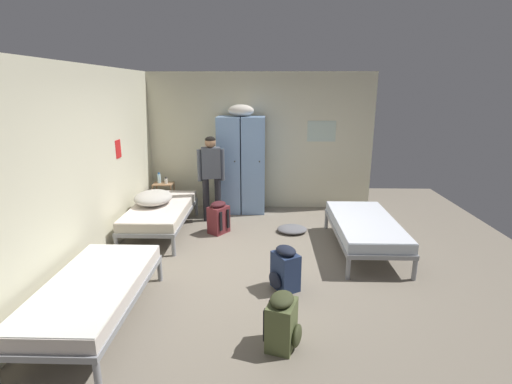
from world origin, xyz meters
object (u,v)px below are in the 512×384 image
bedding_heap (153,198)px  clothes_pile_grey (292,229)px  bed_left_front (93,290)px  bed_left_rear (161,211)px  lotion_bottle (166,181)px  shelf_unit (164,194)px  person_traveler (211,171)px  water_bottle (159,178)px  locker_bank (242,163)px  backpack_navy (285,269)px  bed_right (365,226)px  backpack_olive (283,322)px  backpack_maroon (218,218)px

bedding_heap → clothes_pile_grey: bedding_heap is taller
clothes_pile_grey → bed_left_front: bearing=-129.7°
bed_left_rear → bedding_heap: 0.26m
lotion_bottle → shelf_unit: bearing=150.3°
person_traveler → water_bottle: 1.25m
locker_bank → backpack_navy: (0.71, -3.03, -0.71)m
shelf_unit → bed_right: (3.48, -1.78, 0.04)m
bed_left_front → bed_left_rear: bearing=90.0°
bed_left_front → clothes_pile_grey: 3.47m
backpack_navy → bed_left_front: bearing=-159.0°
locker_bank → bedding_heap: locker_bank is taller
bed_right → lotion_bottle: bearing=153.0°
bed_right → bedding_heap: size_ratio=2.58×
backpack_olive → clothes_pile_grey: (0.28, 2.98, -0.21)m
bedding_heap → backpack_olive: 3.60m
locker_bank → backpack_navy: size_ratio=3.76×
bedding_heap → backpack_maroon: 1.13m
backpack_olive → locker_bank: bearing=98.9°
clothes_pile_grey → shelf_unit: bearing=156.5°
locker_bank → bed_right: bearing=-43.4°
bedding_heap → clothes_pile_grey: bearing=0.8°
shelf_unit → backpack_olive: 4.59m
backpack_maroon → shelf_unit: bearing=137.0°
bed_left_front → lotion_bottle: size_ratio=14.18×
person_traveler → clothes_pile_grey: person_traveler is taller
locker_bank → water_bottle: locker_bank is taller
bed_left_rear → backpack_maroon: bearing=1.6°
bedding_heap → shelf_unit: bearing=96.5°
bed_left_rear → backpack_olive: 3.48m
water_bottle → lotion_bottle: size_ratio=1.55×
bedding_heap → backpack_navy: bedding_heap is taller
locker_bank → shelf_unit: (-1.53, -0.06, -0.62)m
lotion_bottle → bedding_heap: bearing=-87.0°
bed_left_front → person_traveler: bearing=76.5°
locker_bank → bed_left_rear: (-1.28, -1.21, -0.59)m
water_bottle → lotion_bottle: (0.15, -0.06, -0.04)m
backpack_olive → bed_left_front: bearing=170.6°
locker_bank → backpack_maroon: size_ratio=3.76×
water_bottle → bed_right: bearing=-26.8°
bedding_heap → water_bottle: bearing=100.4°
person_traveler → backpack_olive: (1.15, -3.54, -0.67)m
locker_bank → lotion_bottle: size_ratio=15.44×
backpack_maroon → clothes_pile_grey: 1.27m
shelf_unit → bed_left_front: shelf_unit is taller
backpack_navy → bed_left_rear: bearing=137.7°
shelf_unit → bed_right: size_ratio=0.30×
backpack_olive → backpack_maroon: 3.08m
bed_left_rear → lotion_bottle: size_ratio=14.18×
bed_left_front → water_bottle: (-0.33, 3.75, 0.28)m
person_traveler → backpack_olive: size_ratio=2.81×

